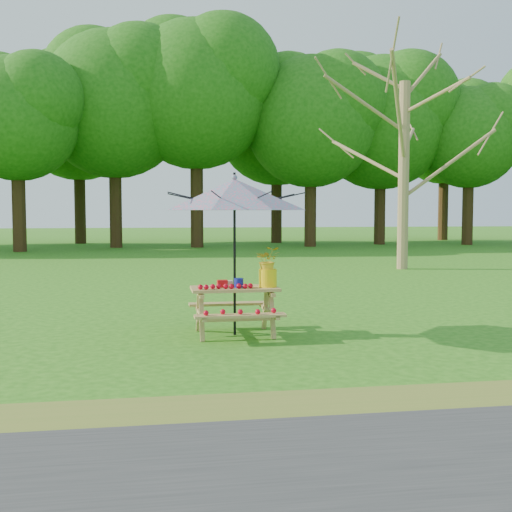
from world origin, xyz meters
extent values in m
cylinder|color=#90784E|center=(11.06, 9.98, 2.76)|extent=(0.45, 0.45, 5.52)
cube|color=#A17749|center=(4.77, 0.65, 0.65)|extent=(1.20, 0.62, 0.04)
cube|color=#A17749|center=(4.77, 0.10, 0.36)|extent=(1.20, 0.22, 0.04)
cube|color=#A17749|center=(4.77, 1.20, 0.36)|extent=(1.20, 0.22, 0.04)
cylinder|color=black|center=(4.77, 0.65, 1.12)|extent=(0.04, 0.04, 2.25)
cone|color=teal|center=(4.77, 0.65, 1.95)|extent=(2.56, 2.56, 0.43)
sphere|color=teal|center=(4.77, 0.65, 2.18)|extent=(0.08, 0.08, 0.08)
cube|color=red|center=(4.60, 0.68, 0.72)|extent=(0.14, 0.12, 0.10)
cylinder|color=#121C95|center=(4.82, 0.60, 0.74)|extent=(0.13, 0.13, 0.13)
cube|color=beige|center=(4.70, 0.87, 0.71)|extent=(0.13, 0.13, 0.07)
cylinder|color=yellow|center=(5.23, 0.61, 0.79)|extent=(0.25, 0.25, 0.25)
imported|color=gold|center=(5.23, 0.61, 1.04)|extent=(0.36, 0.32, 0.37)
camera|label=1|loc=(3.60, -8.10, 1.72)|focal=45.00mm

